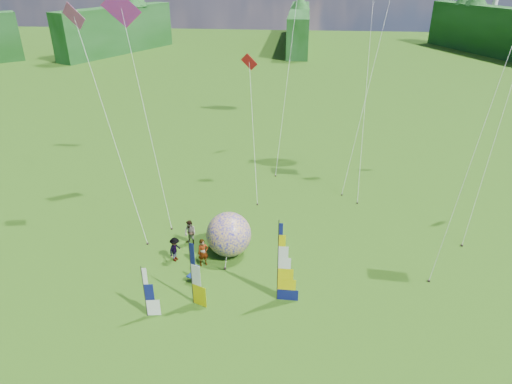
# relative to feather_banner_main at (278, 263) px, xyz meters

# --- Properties ---
(ground) EXTENTS (220.00, 220.00, 0.00)m
(ground) POSITION_rel_feather_banner_main_xyz_m (-0.32, -2.14, -2.39)
(ground) COLOR #427C1D
(ground) RESTS_ON ground
(treeline_ring) EXTENTS (210.00, 210.00, 8.00)m
(treeline_ring) POSITION_rel_feather_banner_main_xyz_m (-0.32, -2.14, 1.61)
(treeline_ring) COLOR #2A602D
(treeline_ring) RESTS_ON ground
(feather_banner_main) EXTENTS (1.30, 0.12, 4.79)m
(feather_banner_main) POSITION_rel_feather_banner_main_xyz_m (0.00, 0.00, 0.00)
(feather_banner_main) COLOR #0F1558
(feather_banner_main) RESTS_ON ground
(side_banner_left) EXTENTS (1.02, 0.49, 3.83)m
(side_banner_left) POSITION_rel_feather_banner_main_xyz_m (-4.43, -0.73, -0.48)
(side_banner_left) COLOR #D6C403
(side_banner_left) RESTS_ON ground
(side_banner_far) EXTENTS (0.90, 0.22, 2.99)m
(side_banner_far) POSITION_rel_feather_banner_main_xyz_m (-6.57, -1.93, -0.90)
(side_banner_far) COLOR white
(side_banner_far) RESTS_ON ground
(bol_inflatable) EXTENTS (2.97, 2.97, 2.77)m
(bol_inflatable) POSITION_rel_feather_banner_main_xyz_m (-3.22, 4.05, -1.01)
(bol_inflatable) COLOR #18179A
(bol_inflatable) RESTS_ON ground
(spectator_a) EXTENTS (0.77, 0.68, 1.77)m
(spectator_a) POSITION_rel_feather_banner_main_xyz_m (-4.57, 2.68, -1.51)
(spectator_a) COLOR #66594C
(spectator_a) RESTS_ON ground
(spectator_b) EXTENTS (0.92, 0.76, 1.70)m
(spectator_b) POSITION_rel_feather_banner_main_xyz_m (-5.85, 4.83, -1.54)
(spectator_b) COLOR #66594C
(spectator_b) RESTS_ON ground
(spectator_c) EXTENTS (0.68, 1.09, 1.58)m
(spectator_c) POSITION_rel_feather_banner_main_xyz_m (-6.35, 2.99, -1.60)
(spectator_c) COLOR #66594C
(spectator_c) RESTS_ON ground
(spectator_d) EXTENTS (1.11, 0.69, 1.76)m
(spectator_d) POSITION_rel_feather_banner_main_xyz_m (-4.31, 4.59, -1.51)
(spectator_d) COLOR #66594C
(spectator_d) RESTS_ON ground
(camp_chair) EXTENTS (0.77, 0.77, 1.01)m
(camp_chair) POSITION_rel_feather_banner_main_xyz_m (-4.83, 1.02, -1.89)
(camp_chair) COLOR #091A50
(camp_chair) RESTS_ON ground
(kite_whale) EXTENTS (9.75, 17.68, 22.51)m
(kite_whale) POSITION_rel_feather_banner_main_xyz_m (5.95, 18.14, 8.86)
(kite_whale) COLOR black
(kite_whale) RESTS_ON ground
(kite_rainbow_delta) EXTENTS (12.06, 14.25, 15.57)m
(kite_rainbow_delta) POSITION_rel_feather_banner_main_xyz_m (-9.87, 10.35, 5.39)
(kite_rainbow_delta) COLOR #F22A00
(kite_rainbow_delta) RESTS_ON ground
(kite_parafoil) EXTENTS (10.86, 11.76, 19.83)m
(kite_parafoil) POSITION_rel_feather_banner_main_xyz_m (10.67, 5.12, 7.52)
(kite_parafoil) COLOR red
(kite_parafoil) RESTS_ON ground
(small_kite_red) EXTENTS (5.93, 9.54, 10.41)m
(small_kite_red) POSITION_rel_feather_banner_main_xyz_m (-2.74, 13.80, 2.81)
(small_kite_red) COLOR red
(small_kite_red) RESTS_ON ground
(small_kite_orange) EXTENTS (6.39, 10.15, 16.43)m
(small_kite_orange) POSITION_rel_feather_banner_main_xyz_m (5.94, 16.36, 5.82)
(small_kite_orange) COLOR orange
(small_kite_orange) RESTS_ON ground
(small_kite_yellow) EXTENTS (8.34, 9.78, 12.14)m
(small_kite_yellow) POSITION_rel_feather_banner_main_xyz_m (13.13, 9.28, 3.68)
(small_kite_yellow) COLOR yellow
(small_kite_yellow) RESTS_ON ground
(small_kite_pink) EXTENTS (10.23, 10.51, 14.68)m
(small_kite_pink) POSITION_rel_feather_banner_main_xyz_m (-11.19, 7.29, 4.95)
(small_kite_pink) COLOR #CC458C
(small_kite_pink) RESTS_ON ground
(small_kite_green) EXTENTS (8.66, 13.55, 20.89)m
(small_kite_green) POSITION_rel_feather_banner_main_xyz_m (-0.21, 21.19, 8.05)
(small_kite_green) COLOR #1FB50C
(small_kite_green) RESTS_ON ground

